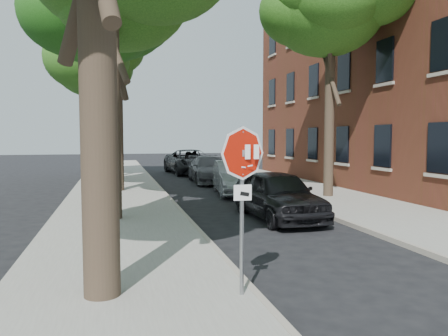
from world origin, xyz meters
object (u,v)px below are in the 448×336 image
Objects in this scene: car_a at (278,195)px; stop_sign at (242,178)px; car_c at (210,169)px; car_d at (191,162)px; tree_mid_b at (115,15)px; tree_far at (110,59)px; apartment_building at (431,42)px; tree_right at (329,22)px; car_b at (235,178)px.

stop_sign is at bearing -117.41° from car_a.
car_d reaches higher than car_c.
tree_far is (-0.30, 6.99, -0.78)m from tree_mid_b.
tree_mid_b reaches higher than stop_sign.
tree_mid_b is 2.02× the size of car_c.
car_c is 5.87m from car_d.
apartment_building is at bearing -13.89° from car_c.
stop_sign is 0.51× the size of car_c.
tree_right is 14.98m from car_d.
tree_far reaches higher than car_d.
tree_mid_b is at bearing 96.95° from stop_sign.
car_d is (-3.47, 13.10, -6.38)m from tree_right.
tree_far is at bearing 92.44° from tree_mid_b.
tree_far is 1.82× the size of car_c.
tree_far is (-16.72, 7.11, -0.44)m from apartment_building.
stop_sign is at bearing -97.84° from car_b.
tree_mid_b reaches higher than car_d.
car_a is (4.77, -7.81, -7.23)m from tree_mid_b.
tree_far is 14.02m from tree_right.
apartment_building is 13.45m from car_b.
car_b is (5.32, -8.90, -6.47)m from tree_far.
tree_far is 2.05× the size of car_b.
car_c is at bearing 115.03° from tree_right.
tree_mid_b is 1.11× the size of tree_right.
car_b is (5.02, -1.91, -7.25)m from tree_mid_b.
apartment_building is 15.57m from car_a.
stop_sign is 0.58× the size of car_b.
car_a is (5.07, -14.80, -6.45)m from tree_far.
apartment_building is 3.37× the size of car_d.
tree_right is (8.40, -4.01, -0.78)m from tree_mid_b.
stop_sign is at bearing -98.29° from car_c.
tree_right is (6.68, 10.14, 5.26)m from stop_sign.
car_d reaches higher than car_a.
apartment_building reaches higher than stop_sign.
tree_right is 2.05× the size of car_b.
tree_mid_b is 1.11× the size of tree_far.
car_c is at bearing 32.68° from tree_mid_b.
apartment_building reaches higher than car_c.
car_b is (-3.38, 2.10, -6.47)m from tree_right.
stop_sign is 17.72m from car_c.
tree_right is at bearing -154.13° from apartment_building.
car_d is (-0.09, 5.86, 0.09)m from car_c.
stop_sign is at bearing -83.05° from tree_mid_b.
tree_right is 2.08× the size of car_a.
car_a is 0.88× the size of car_c.
stop_sign is at bearing -136.35° from apartment_building.
apartment_building reaches higher than tree_far.
apartment_building is 18.18m from tree_far.
car_b is at bearing -87.53° from car_c.
apartment_building is at bearing 25.87° from tree_right.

